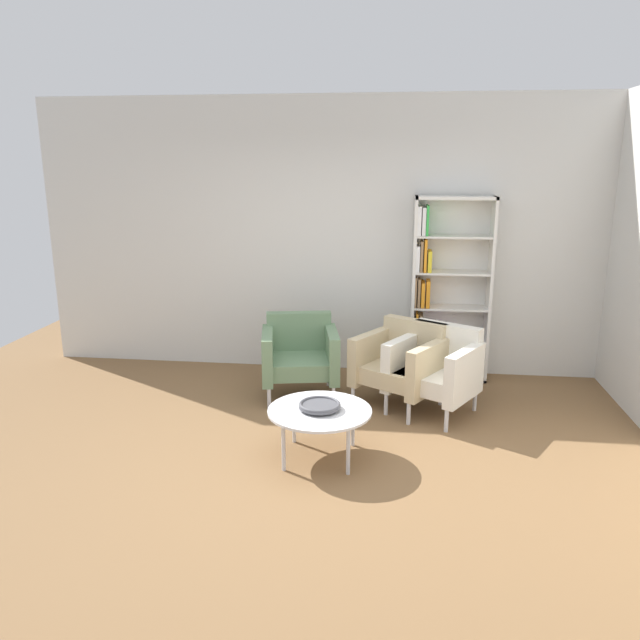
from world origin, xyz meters
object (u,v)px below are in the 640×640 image
decorative_bowl (320,405)px  bookshelf_tall (443,290)px  armchair_corner_red (436,368)px  coffee_table_low (320,413)px  armchair_by_bookshelf (402,362)px  armchair_near_window (300,354)px

decorative_bowl → bookshelf_tall: bearing=62.7°
armchair_corner_red → bookshelf_tall: bearing=114.4°
coffee_table_low → armchair_by_bookshelf: bearing=61.9°
decorative_bowl → armchair_corner_red: size_ratio=0.34×
bookshelf_tall → armchair_by_bookshelf: bookshelf_tall is taller
armchair_near_window → armchair_corner_red: (1.29, -0.25, 0.00)m
bookshelf_tall → armchair_by_bookshelf: size_ratio=2.02×
coffee_table_low → decorative_bowl: (0.00, 0.00, 0.06)m
armchair_near_window → decorative_bowl: bearing=-85.5°
armchair_near_window → armchair_by_bookshelf: size_ratio=0.88×
bookshelf_tall → armchair_corner_red: bookshelf_tall is taller
armchair_by_bookshelf → armchair_corner_red: size_ratio=1.00×
armchair_corner_red → armchair_by_bookshelf: bearing=-170.2°
armchair_by_bookshelf → armchair_near_window: bearing=-155.9°
bookshelf_tall → armchair_corner_red: (-0.10, -0.95, -0.53)m
bookshelf_tall → armchair_near_window: 1.65m
decorative_bowl → armchair_by_bookshelf: size_ratio=0.34×
armchair_near_window → armchair_corner_red: 1.32m
armchair_near_window → armchair_by_bookshelf: bearing=-18.6°
armchair_by_bookshelf → armchair_corner_red: bearing=11.1°
bookshelf_tall → armchair_near_window: size_ratio=2.31×
armchair_near_window → armchair_corner_red: same height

